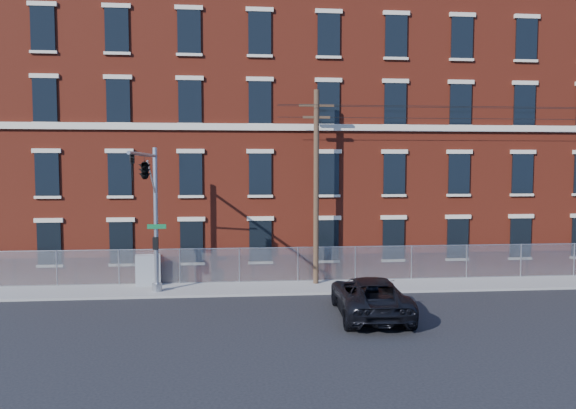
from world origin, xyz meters
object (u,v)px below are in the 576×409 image
(utility_pole_near, at_px, (316,183))
(traffic_signal_mast, at_px, (148,185))
(pickup_truck, at_px, (370,296))
(utility_cabinet, at_px, (148,270))

(utility_pole_near, bearing_deg, traffic_signal_mast, -156.86)
(traffic_signal_mast, distance_m, pickup_truck, 10.76)
(traffic_signal_mast, xyz_separation_m, utility_pole_near, (8.00, 3.42, -0.05))
(traffic_signal_mast, relative_size, pickup_truck, 1.18)
(traffic_signal_mast, xyz_separation_m, pickup_truck, (9.40, -2.55, -4.56))
(traffic_signal_mast, bearing_deg, utility_pole_near, 23.14)
(pickup_truck, bearing_deg, traffic_signal_mast, -12.08)
(traffic_signal_mast, height_order, utility_pole_near, utility_pole_near)
(utility_pole_near, xyz_separation_m, utility_cabinet, (-8.66, 0.40, -4.44))
(utility_cabinet, bearing_deg, pickup_truck, -40.60)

